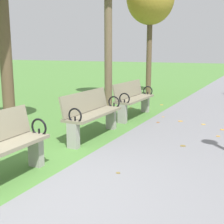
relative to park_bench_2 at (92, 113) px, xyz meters
name	(u,v)px	position (x,y,z in m)	size (l,w,h in m)	color
ground_plane	(28,192)	(0.50, -2.40, -0.49)	(80.00, 80.00, 0.00)	#4C7F38
park_bench_2	(92,113)	(0.00, 0.00, 0.00)	(0.48, 1.60, 0.90)	gray
park_bench_3	(133,98)	(0.00, 2.08, 0.00)	(0.49, 1.61, 0.90)	gray
scattered_leaves	(130,133)	(0.58, 0.54, -0.47)	(4.31, 8.50, 0.02)	gold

